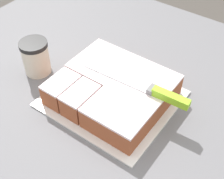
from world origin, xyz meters
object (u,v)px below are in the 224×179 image
(knife, at_px, (155,91))
(coffee_cup, at_px, (36,57))
(cake, at_px, (113,89))
(cake_board, at_px, (112,99))

(knife, xyz_separation_m, coffee_cup, (-0.38, -0.06, -0.03))
(cake, height_order, coffee_cup, coffee_cup)
(cake_board, distance_m, coffee_cup, 0.27)
(knife, height_order, coffee_cup, coffee_cup)
(cake_board, bearing_deg, cake, 40.12)
(knife, bearing_deg, cake, 9.21)
(cake_board, height_order, knife, knife)
(cake_board, height_order, coffee_cup, coffee_cup)
(cake, height_order, knife, knife)
(cake_board, relative_size, coffee_cup, 3.12)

